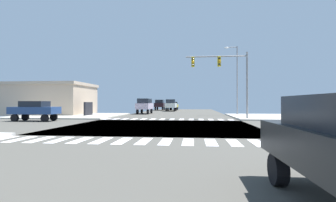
{
  "coord_description": "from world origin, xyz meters",
  "views": [
    {
      "loc": [
        2.49,
        -18.35,
        1.76
      ],
      "look_at": [
        -0.41,
        9.72,
        1.92
      ],
      "focal_mm": 26.5,
      "sensor_mm": 36.0,
      "label": 1
    }
  ],
  "objects": [
    {
      "name": "ground",
      "position": [
        0.0,
        0.0,
        -0.03
      ],
      "size": [
        90.0,
        90.0,
        0.05
      ],
      "color": "#46433E"
    },
    {
      "name": "street_lamp",
      "position": [
        8.12,
        15.74,
        5.47
      ],
      "size": [
        1.78,
        0.32,
        9.31
      ],
      "color": "gray",
      "rests_on": "ground"
    },
    {
      "name": "sedan_farside_2",
      "position": [
        -2.0,
        38.38,
        1.12
      ],
      "size": [
        1.8,
        4.3,
        1.88
      ],
      "rotation": [
        0.0,
        0.0,
        3.14
      ],
      "color": "black",
      "rests_on": "ground"
    },
    {
      "name": "pickup_queued_1",
      "position": [
        -2.0,
        30.91,
        1.29
      ],
      "size": [
        2.0,
        5.1,
        2.35
      ],
      "rotation": [
        0.0,
        0.0,
        3.14
      ],
      "color": "black",
      "rests_on": "ground"
    },
    {
      "name": "suv_trailing_1",
      "position": [
        -5.0,
        19.19,
        1.39
      ],
      "size": [
        1.96,
        4.6,
        2.34
      ],
      "rotation": [
        0.0,
        0.0,
        3.14
      ],
      "color": "black",
      "rests_on": "ground"
    },
    {
      "name": "sidewalk_corner_nw",
      "position": [
        -13.0,
        12.0,
        0.07
      ],
      "size": [
        12.0,
        12.0,
        0.14
      ],
      "color": "#B6B3A4",
      "rests_on": "ground"
    },
    {
      "name": "crosswalk_near",
      "position": [
        -0.25,
        -7.3,
        0.0
      ],
      "size": [
        13.5,
        2.0,
        0.01
      ],
      "color": "silver",
      "rests_on": "ground"
    },
    {
      "name": "crosswalk_far",
      "position": [
        -0.25,
        7.3,
        0.0
      ],
      "size": [
        13.5,
        2.0,
        0.01
      ],
      "color": "silver",
      "rests_on": "ground"
    },
    {
      "name": "traffic_signal_mast",
      "position": [
        5.57,
        7.72,
        5.12
      ],
      "size": [
        6.39,
        0.55,
        6.95
      ],
      "color": "gray",
      "rests_on": "ground"
    },
    {
      "name": "sidewalk_corner_ne",
      "position": [
        13.0,
        12.0,
        0.07
      ],
      "size": [
        12.0,
        12.0,
        0.14
      ],
      "color": "#B2ADA3",
      "rests_on": "ground"
    },
    {
      "name": "sedan_middle_4",
      "position": [
        -12.37,
        3.5,
        1.12
      ],
      "size": [
        4.3,
        1.8,
        1.88
      ],
      "rotation": [
        0.0,
        0.0,
        4.71
      ],
      "color": "black",
      "rests_on": "ground"
    },
    {
      "name": "suv_inner_2",
      "position": [
        -5.0,
        36.48,
        1.39
      ],
      "size": [
        1.96,
        4.6,
        2.34
      ],
      "rotation": [
        0.0,
        0.0,
        3.14
      ],
      "color": "black",
      "rests_on": "ground"
    },
    {
      "name": "bank_building",
      "position": [
        -18.52,
        14.7,
        2.22
      ],
      "size": [
        14.25,
        8.05,
        4.43
      ],
      "color": "tan",
      "rests_on": "ground"
    }
  ]
}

